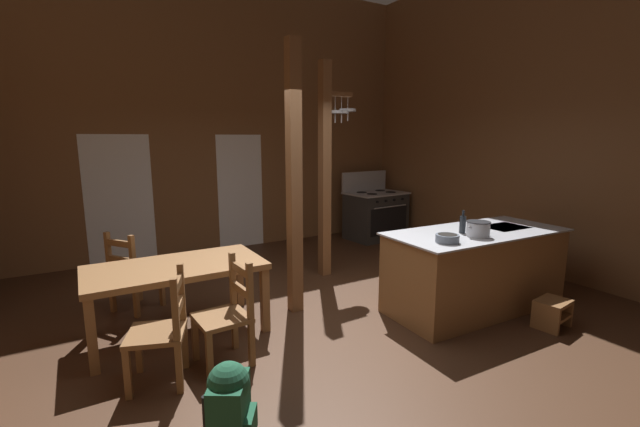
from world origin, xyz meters
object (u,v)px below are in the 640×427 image
object	(u,v)px
ladderback_chair_by_post	(163,330)
ladderback_chair_near_window	(132,273)
dining_table	(176,273)
bottle_tall_on_counter	(463,224)
step_stool	(552,311)
stove_range	(375,215)
kitchen_island	(474,270)
mixing_bowl_on_counter	(447,238)
ladderback_chair_at_table_end	(228,314)
stockpot_on_counter	(478,229)
backpack	(230,404)

from	to	relation	value
ladderback_chair_by_post	ladderback_chair_near_window	bearing A→B (deg)	91.30
dining_table	bottle_tall_on_counter	xyz separation A→B (m)	(2.92, -1.07, 0.39)
ladderback_chair_near_window	dining_table	bearing A→B (deg)	-69.83
step_stool	ladderback_chair_by_post	size ratio (longest dim) A/B	0.42
stove_range	ladderback_chair_near_window	xyz separation A→B (m)	(-4.63, -1.39, -0.03)
ladderback_chair_by_post	bottle_tall_on_counter	distance (m)	3.26
bottle_tall_on_counter	kitchen_island	bearing A→B (deg)	-2.89
kitchen_island	step_stool	distance (m)	0.89
ladderback_chair_by_post	mixing_bowl_on_counter	distance (m)	2.82
kitchen_island	mixing_bowl_on_counter	xyz separation A→B (m)	(-0.71, -0.20, 0.51)
mixing_bowl_on_counter	bottle_tall_on_counter	size ratio (longest dim) A/B	0.92
ladderback_chair_by_post	mixing_bowl_on_counter	size ratio (longest dim) A/B	3.99
stove_range	ladderback_chair_at_table_end	size ratio (longest dim) A/B	1.39
kitchen_island	ladderback_chair_near_window	xyz separation A→B (m)	(-3.48, 1.96, -0.02)
ladderback_chair_by_post	stockpot_on_counter	world-z (taller)	stockpot_on_counter
dining_table	ladderback_chair_near_window	xyz separation A→B (m)	(-0.32, 0.88, -0.20)
bottle_tall_on_counter	ladderback_chair_by_post	bearing A→B (deg)	175.63
ladderback_chair_near_window	ladderback_chair_by_post	world-z (taller)	same
kitchen_island	mixing_bowl_on_counter	size ratio (longest dim) A/B	9.20
bottle_tall_on_counter	ladderback_chair_at_table_end	bearing A→B (deg)	173.80
ladderback_chair_near_window	backpack	size ratio (longest dim) A/B	1.59
step_stool	backpack	distance (m)	3.52
dining_table	ladderback_chair_near_window	world-z (taller)	ladderback_chair_near_window
kitchen_island	stockpot_on_counter	size ratio (longest dim) A/B	6.76
backpack	dining_table	bearing A→B (deg)	88.04
stove_range	ladderback_chair_by_post	world-z (taller)	stove_range
ladderback_chair_near_window	bottle_tall_on_counter	size ratio (longest dim) A/B	3.66
stockpot_on_counter	mixing_bowl_on_counter	size ratio (longest dim) A/B	1.36
stove_range	ladderback_chair_by_post	xyz separation A→B (m)	(-4.59, -3.09, -0.03)
kitchen_island	bottle_tall_on_counter	world-z (taller)	bottle_tall_on_counter
ladderback_chair_by_post	backpack	size ratio (longest dim) A/B	1.59
stove_range	stockpot_on_counter	bearing A→B (deg)	-111.23
kitchen_island	dining_table	distance (m)	3.34
ladderback_chair_near_window	stockpot_on_counter	world-z (taller)	stockpot_on_counter
ladderback_chair_at_table_end	backpack	size ratio (longest dim) A/B	1.59
ladderback_chair_near_window	backpack	distance (m)	2.72
stove_range	mixing_bowl_on_counter	bearing A→B (deg)	-117.67
ladderback_chair_at_table_end	backpack	world-z (taller)	ladderback_chair_at_table_end
stove_range	ladderback_chair_at_table_end	bearing A→B (deg)	-142.95
bottle_tall_on_counter	backpack	bearing A→B (deg)	-165.79
step_stool	bottle_tall_on_counter	distance (m)	1.29
ladderback_chair_near_window	backpack	bearing A→B (deg)	-84.48
step_stool	stockpot_on_counter	bearing A→B (deg)	131.40
ladderback_chair_by_post	stove_range	bearing A→B (deg)	33.95
step_stool	ladderback_chair_near_window	xyz separation A→B (m)	(-3.78, 2.74, 0.27)
ladderback_chair_near_window	ladderback_chair_by_post	xyz separation A→B (m)	(0.04, -1.70, 0.00)
ladderback_chair_near_window	mixing_bowl_on_counter	bearing A→B (deg)	-38.02
ladderback_chair_by_post	mixing_bowl_on_counter	bearing A→B (deg)	-9.60
mixing_bowl_on_counter	ladderback_chair_by_post	bearing A→B (deg)	170.40
stove_range	mixing_bowl_on_counter	xyz separation A→B (m)	(-1.86, -3.55, 0.50)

